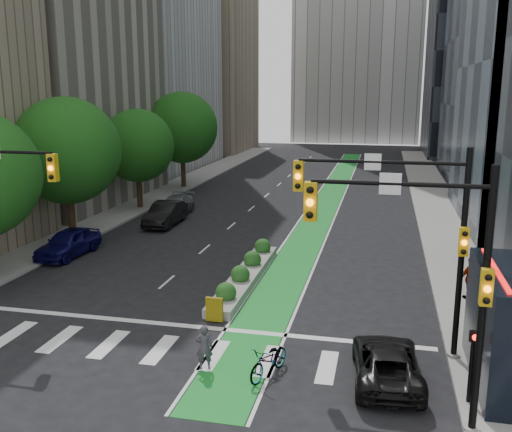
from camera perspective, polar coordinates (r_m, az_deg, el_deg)
The scene contains 21 objects.
ground at distance 22.16m, azimuth -8.57°, elevation -11.98°, with size 160.00×160.00×0.00m, color black.
sidewalk_left at distance 48.67m, azimuth -10.92°, elevation 1.54°, with size 3.60×90.00×0.15m, color gray.
sidewalk_right at distance 44.86m, azimuth 17.92°, elevation 0.23°, with size 3.60×90.00×0.15m, color gray.
bike_lane_paint at distance 49.78m, azimuth 7.30°, elevation 1.83°, with size 2.20×70.00×0.01m, color #198B2B.
building_beige at distance 51.18m, azimuth -21.03°, elevation 18.29°, with size 14.00×18.00×30.00m, color #B7AD99.
building_tan_far at distance 89.18m, azimuth -5.43°, elevation 14.93°, with size 14.00×16.00×26.00m, color tan.
building_dark_end at distance 87.75m, azimuth 21.65°, elevation 14.83°, with size 14.00×18.00×28.00m, color black.
tree_mid at distance 36.07m, azimuth -18.38°, elevation 6.20°, with size 6.40×6.40×8.78m.
tree_midfar at distance 44.95m, azimuth -11.77°, elevation 6.90°, with size 5.60×5.60×7.76m.
tree_far at distance 54.12m, azimuth -7.40°, elevation 8.75°, with size 6.60×6.60×9.00m.
signal_right at distance 19.71m, azimuth 15.70°, elevation -0.66°, with size 5.82×0.51×7.20m.
signal_far_right at distance 15.40m, azimuth 17.57°, elevation -4.63°, with size 4.82×0.51×7.20m.
median_planter at distance 27.95m, azimuth -1.04°, elevation -5.77°, with size 1.20×10.26×1.10m.
ped_signal_post at distance 18.04m, azimuth 20.82°, elevation -13.13°, with size 0.32×0.43×2.46m.
bicycle at distance 19.10m, azimuth 1.31°, elevation -14.21°, with size 0.73×2.09×1.10m, color gray.
cyclist at distance 19.51m, azimuth -5.20°, elevation -12.92°, with size 0.56×0.37×1.55m, color #3D3742.
parked_car_left_near at distance 33.60m, azimuth -18.25°, elevation -2.54°, with size 1.84×4.57×1.56m, color #0E0C4B.
parked_car_left_mid at distance 39.73m, azimuth -9.03°, elevation 0.23°, with size 1.69×4.85×1.60m, color black.
parked_car_left_far at distance 42.82m, azimuth -8.02°, elevation 1.03°, with size 1.99×4.90×1.42m, color #5B5E61.
parked_car_right at distance 19.28m, azimuth 12.93°, elevation -14.05°, with size 2.06×4.46×1.24m, color black.
pedestrian_far at distance 26.75m, azimuth 20.69°, elevation -5.82°, with size 1.11×0.46×1.89m, color gray.
Camera 1 is at (7.55, -18.73, 9.13)m, focal length 40.00 mm.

